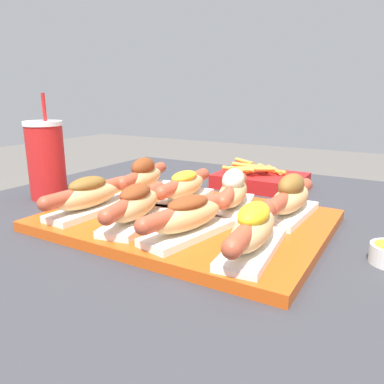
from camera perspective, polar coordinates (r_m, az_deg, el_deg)
The scene contains 12 objects.
patio_table at distance 0.89m, azimuth 1.74°, elevation -26.41°, with size 1.09×1.08×0.70m.
serving_tray at distance 0.69m, azimuth -0.85°, elevation -4.33°, with size 0.49×0.36×0.02m.
hot_dog_0 at distance 0.71m, azimuth -15.52°, elevation -0.57°, with size 0.07×0.21×0.07m.
hot_dog_1 at distance 0.64m, azimuth -8.54°, elevation -1.99°, with size 0.09×0.21×0.07m.
hot_dog_2 at distance 0.58m, azimuth -0.55°, elevation -3.71°, with size 0.09×0.21×0.06m.
hot_dog_3 at distance 0.53m, azimuth 9.31°, elevation -5.64°, with size 0.08×0.21×0.07m.
hot_dog_4 at distance 0.84m, azimuth -7.39°, elevation 2.25°, with size 0.09×0.21×0.08m.
hot_dog_5 at distance 0.76m, azimuth -1.16°, elevation 0.82°, with size 0.07×0.21×0.06m.
hot_dog_6 at distance 0.71m, azimuth 6.27°, elevation 0.01°, with size 0.10×0.20×0.08m.
hot_dog_7 at distance 0.69m, azimuth 14.78°, elevation -0.89°, with size 0.07×0.21×0.08m.
drink_cup at distance 0.91m, azimuth -21.33°, elevation 4.58°, with size 0.08×0.08×0.23m.
fries_basket at distance 0.97m, azimuth 10.27°, elevation 1.89°, with size 0.22×0.16×0.06m.
Camera 1 is at (0.32, -0.59, 0.93)m, focal length 35.00 mm.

